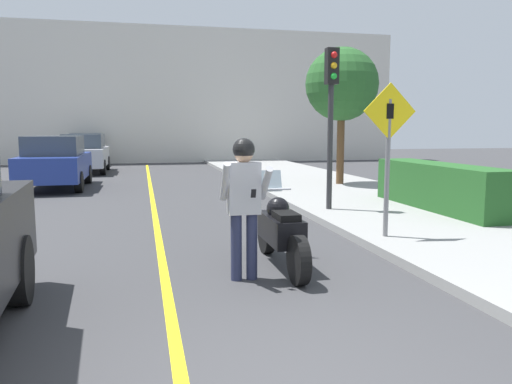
% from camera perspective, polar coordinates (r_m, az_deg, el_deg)
% --- Properties ---
extents(sidewalk_curb, '(4.40, 44.00, 0.14)m').
position_cam_1_polar(sidewalk_curb, '(9.19, 25.46, -5.00)').
color(sidewalk_curb, gray).
rests_on(sidewalk_curb, ground).
extents(road_center_line, '(0.12, 36.00, 0.01)m').
position_cam_1_polar(road_center_line, '(9.22, -11.14, -4.80)').
color(road_center_line, yellow).
rests_on(road_center_line, ground).
extents(building_backdrop, '(28.00, 1.20, 7.53)m').
position_cam_1_polar(building_backdrop, '(29.09, -11.40, 10.76)').
color(building_backdrop, beige).
rests_on(building_backdrop, ground).
extents(motorcycle, '(0.62, 2.24, 1.29)m').
position_cam_1_polar(motorcycle, '(6.89, 2.82, -4.51)').
color(motorcycle, black).
rests_on(motorcycle, ground).
extents(person_biker, '(0.59, 0.48, 1.79)m').
position_cam_1_polar(person_biker, '(6.20, -1.38, -0.14)').
color(person_biker, '#282D4C').
rests_on(person_biker, ground).
extents(crossing_sign, '(0.91, 0.08, 2.50)m').
position_cam_1_polar(crossing_sign, '(8.38, 14.89, 5.20)').
color(crossing_sign, slate).
rests_on(crossing_sign, sidewalk_curb).
extents(traffic_light, '(0.26, 0.30, 3.48)m').
position_cam_1_polar(traffic_light, '(11.06, 8.59, 10.59)').
color(traffic_light, '#2D2D30').
rests_on(traffic_light, sidewalk_curb).
extents(hedge_row, '(0.90, 4.18, 1.00)m').
position_cam_1_polar(hedge_row, '(11.80, 20.28, 0.62)').
color(hedge_row, '#235623').
rests_on(hedge_row, sidewalk_curb).
extents(street_tree, '(2.31, 2.31, 4.32)m').
position_cam_1_polar(street_tree, '(16.37, 9.78, 11.97)').
color(street_tree, brown).
rests_on(street_tree, sidewalk_curb).
extents(parked_car_blue, '(1.88, 4.20, 1.68)m').
position_cam_1_polar(parked_car_blue, '(17.16, -21.93, 3.21)').
color(parked_car_blue, black).
rests_on(parked_car_blue, ground).
extents(parked_car_silver, '(1.88, 4.20, 1.68)m').
position_cam_1_polar(parked_car_silver, '(22.86, -19.00, 4.22)').
color(parked_car_silver, black).
rests_on(parked_car_silver, ground).
extents(parked_car_white, '(1.88, 4.20, 1.68)m').
position_cam_1_polar(parked_car_white, '(28.52, -18.64, 4.75)').
color(parked_car_white, black).
rests_on(parked_car_white, ground).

